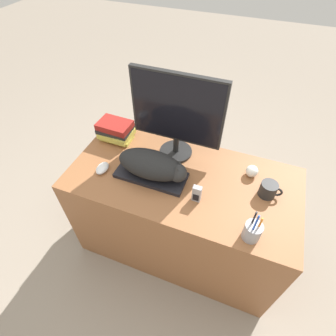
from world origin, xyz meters
The scene contains 11 objects.
ground_plane centered at (0.00, 0.00, 0.00)m, with size 12.00×12.00×0.00m, color gray.
desk centered at (0.00, 0.34, 0.38)m, with size 1.36×0.67×0.75m.
keyboard centered at (-0.18, 0.28, 0.77)m, with size 0.42×0.18×0.02m.
cat centered at (-0.16, 0.28, 0.86)m, with size 0.41×0.18×0.16m.
monitor centered at (-0.11, 0.52, 1.06)m, with size 0.54×0.21×0.54m.
computer_mouse centered at (-0.47, 0.22, 0.77)m, with size 0.07×0.10×0.04m.
coffee_mug centered at (0.48, 0.38, 0.80)m, with size 0.12×0.09×0.09m.
pen_cup centered at (0.43, 0.09, 0.81)m, with size 0.09×0.09×0.21m.
baseball centered at (0.37, 0.50, 0.79)m, with size 0.07×0.07×0.07m.
phone centered at (0.12, 0.21, 0.81)m, with size 0.05×0.03×0.10m.
book_stack centered at (-0.53, 0.51, 0.82)m, with size 0.22×0.18×0.13m.
Camera 1 is at (0.29, -0.65, 1.91)m, focal length 28.00 mm.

